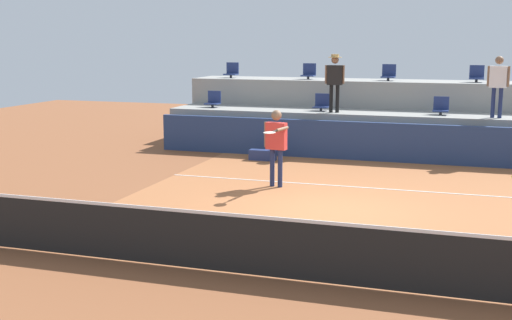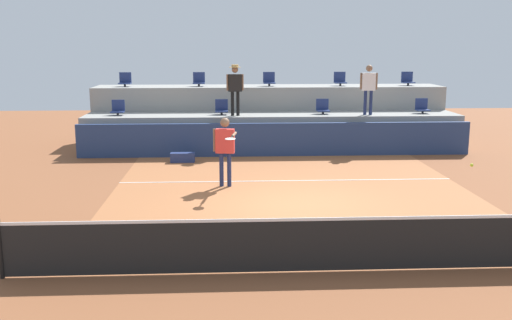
{
  "view_description": "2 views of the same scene",
  "coord_description": "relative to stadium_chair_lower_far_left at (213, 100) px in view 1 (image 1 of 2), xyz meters",
  "views": [
    {
      "loc": [
        2.62,
        -12.82,
        3.4
      ],
      "look_at": [
        -1.12,
        -1.3,
        1.21
      ],
      "focal_mm": 46.94,
      "sensor_mm": 36.0,
      "label": 1
    },
    {
      "loc": [
        -1.62,
        -12.85,
        3.65
      ],
      "look_at": [
        -1.01,
        -1.05,
        1.28
      ],
      "focal_mm": 40.71,
      "sensor_mm": 36.0,
      "label": 2
    }
  ],
  "objects": [
    {
      "name": "stadium_chair_lower_far_left",
      "position": [
        0.0,
        0.0,
        0.0
      ],
      "size": [
        0.44,
        0.4,
        0.52
      ],
      "color": "#2D2D33",
      "rests_on": "seating_tier_lower"
    },
    {
      "name": "ground_plane",
      "position": [
        5.34,
        -7.23,
        -1.46
      ],
      "size": [
        40.0,
        40.0,
        0.0
      ],
      "primitive_type": "plane",
      "color": "brown"
    },
    {
      "name": "stadium_chair_lower_left",
      "position": [
        3.56,
        0.0,
        0.0
      ],
      "size": [
        0.44,
        0.4,
        0.52
      ],
      "color": "#2D2D33",
      "rests_on": "seating_tier_lower"
    },
    {
      "name": "stadium_chair_upper_right",
      "position": [
        8.03,
        1.8,
        0.85
      ],
      "size": [
        0.44,
        0.4,
        0.52
      ],
      "color": "#2D2D33",
      "rests_on": "seating_tier_upper"
    },
    {
      "name": "spectator_with_hat",
      "position": [
        4.02,
        -0.38,
        0.84
      ],
      "size": [
        0.59,
        0.43,
        1.73
      ],
      "color": "black",
      "rests_on": "seating_tier_lower"
    },
    {
      "name": "court_inner_paint",
      "position": [
        5.34,
        -6.23,
        -1.46
      ],
      "size": [
        9.0,
        10.0,
        0.01
      ],
      "primitive_type": "cube",
      "color": "#A36038",
      "rests_on": "ground_plane"
    },
    {
      "name": "tennis_player",
      "position": [
        3.68,
        -5.39,
        -0.35
      ],
      "size": [
        0.62,
        1.29,
        1.8
      ],
      "color": "navy",
      "rests_on": "ground_plane"
    },
    {
      "name": "seating_tier_lower",
      "position": [
        5.34,
        0.07,
        -0.84
      ],
      "size": [
        13.0,
        1.8,
        1.25
      ],
      "primitive_type": "cube",
      "color": "gray",
      "rests_on": "ground_plane"
    },
    {
      "name": "court_service_line",
      "position": [
        5.34,
        -4.83,
        -1.46
      ],
      "size": [
        9.0,
        0.06,
        0.0
      ],
      "primitive_type": "cube",
      "color": "silver",
      "rests_on": "ground_plane"
    },
    {
      "name": "sponsor_backboard",
      "position": [
        5.34,
        -1.23,
        -0.91
      ],
      "size": [
        13.0,
        0.16,
        1.1
      ],
      "primitive_type": "cube",
      "color": "navy",
      "rests_on": "ground_plane"
    },
    {
      "name": "tennis_net",
      "position": [
        5.34,
        -11.23,
        -0.97
      ],
      "size": [
        10.48,
        0.08,
        1.07
      ],
      "color": "black",
      "rests_on": "ground_plane"
    },
    {
      "name": "spectator_in_grey",
      "position": [
        8.59,
        -0.38,
        0.82
      ],
      "size": [
        0.6,
        0.26,
        1.7
      ],
      "color": "navy",
      "rests_on": "seating_tier_lower"
    },
    {
      "name": "seating_tier_upper",
      "position": [
        5.34,
        1.87,
        -0.41
      ],
      "size": [
        13.0,
        1.8,
        2.1
      ],
      "primitive_type": "cube",
      "color": "gray",
      "rests_on": "ground_plane"
    },
    {
      "name": "stadium_chair_upper_far_left",
      "position": [
        -0.02,
        1.8,
        0.85
      ],
      "size": [
        0.44,
        0.4,
        0.52
      ],
      "color": "#2D2D33",
      "rests_on": "seating_tier_upper"
    },
    {
      "name": "stadium_chair_upper_center",
      "position": [
        5.34,
        1.8,
        0.85
      ],
      "size": [
        0.44,
        0.4,
        0.52
      ],
      "color": "#2D2D33",
      "rests_on": "seating_tier_upper"
    },
    {
      "name": "stadium_chair_lower_right",
      "position": [
        7.09,
        0.0,
        0.0
      ],
      "size": [
        0.44,
        0.4,
        0.52
      ],
      "color": "#2D2D33",
      "rests_on": "seating_tier_lower"
    },
    {
      "name": "stadium_chair_upper_left",
      "position": [
        2.71,
        1.8,
        0.85
      ],
      "size": [
        0.44,
        0.4,
        0.52
      ],
      "color": "#2D2D33",
      "rests_on": "seating_tier_upper"
    },
    {
      "name": "equipment_bag",
      "position": [
        2.33,
        -2.12,
        -1.31
      ],
      "size": [
        0.76,
        0.28,
        0.3
      ],
      "primitive_type": "cube",
      "color": "navy",
      "rests_on": "ground_plane"
    }
  ]
}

